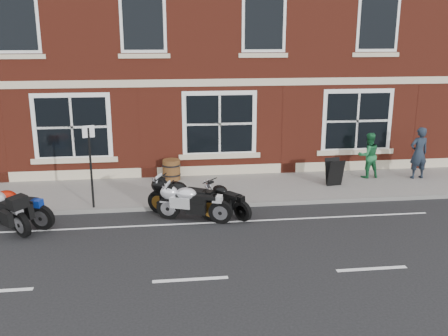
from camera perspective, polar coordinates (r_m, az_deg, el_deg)
The scene contains 14 objects.
ground at distance 13.52m, azimuth -4.62°, elevation -6.71°, with size 80.00×80.00×0.00m, color black.
sidewalk at distance 16.33m, azimuth -5.11°, elevation -2.61°, with size 30.00×3.00×0.12m, color slate.
kerb at distance 14.83m, azimuth -4.88°, elevation -4.46°, with size 30.00×0.16×0.12m, color slate.
pub_building at distance 23.07m, azimuth -6.22°, elevation 17.48°, with size 24.00×12.00×12.00m, color maroon.
moto_touring_silver at distance 14.36m, azimuth -23.72°, elevation -4.11°, with size 1.62×1.74×1.48m.
moto_sport_red at distance 14.45m, azimuth -22.70°, elevation -3.97°, with size 2.11×1.05×1.01m.
moto_sport_black at distance 14.06m, azimuth -4.61°, elevation -3.24°, with size 2.10×1.25×1.04m.
moto_sport_silver at distance 13.74m, azimuth -3.58°, elevation -3.85°, with size 2.07×0.87×0.97m.
moto_naked_black at distance 14.20m, azimuth 0.16°, elevation -3.45°, with size 1.26×1.59×0.86m.
pedestrian_left at distance 18.51m, azimuth 21.37°, elevation 1.62°, with size 0.66×0.43×1.81m, color #1A232F.
pedestrian_right at distance 18.09m, azimuth 16.18°, elevation 1.40°, with size 0.77×0.60×1.59m, color #1C6536.
a_board_sign at distance 16.95m, azimuth 12.50°, elevation -0.46°, with size 0.54×0.36×0.90m, color black, non-canonical shape.
barrel_planter at distance 17.31m, azimuth -6.03°, elevation -0.18°, with size 0.64×0.64×0.71m.
parking_sign at distance 14.67m, azimuth -15.02°, elevation 0.79°, with size 0.33×0.15×2.42m.
Camera 1 is at (-0.48, -12.55, 5.02)m, focal length 40.00 mm.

